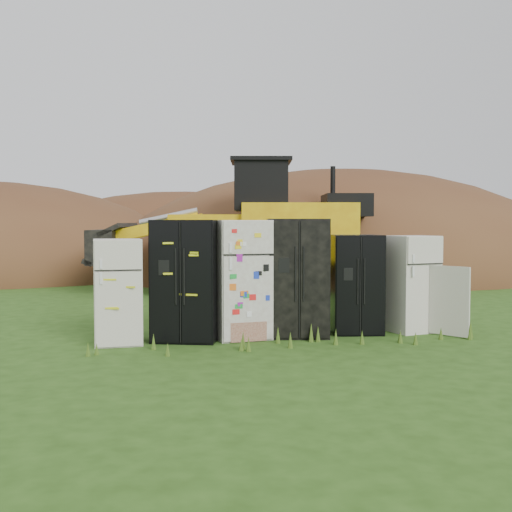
{
  "coord_description": "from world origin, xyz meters",
  "views": [
    {
      "loc": [
        -2.71,
        -10.05,
        1.87
      ],
      "look_at": [
        0.13,
        2.0,
        1.22
      ],
      "focal_mm": 45.0,
      "sensor_mm": 36.0,
      "label": 1
    }
  ],
  "objects_px": {
    "fridge_sticker": "(241,279)",
    "fridge_black_right": "(356,284)",
    "fridge_black_side": "(186,280)",
    "fridge_open_door": "(411,284)",
    "wheel_loader": "(228,226)",
    "fridge_leftmost": "(118,292)",
    "fridge_dark_mid": "(297,278)"
  },
  "relations": [
    {
      "from": "wheel_loader",
      "to": "fridge_open_door",
      "type": "bearing_deg",
      "value": -61.83
    },
    {
      "from": "fridge_leftmost",
      "to": "fridge_open_door",
      "type": "height_order",
      "value": "fridge_open_door"
    },
    {
      "from": "fridge_sticker",
      "to": "fridge_dark_mid",
      "type": "height_order",
      "value": "fridge_dark_mid"
    },
    {
      "from": "fridge_black_side",
      "to": "wheel_loader",
      "type": "height_order",
      "value": "wheel_loader"
    },
    {
      "from": "fridge_sticker",
      "to": "fridge_dark_mid",
      "type": "relative_size",
      "value": 0.99
    },
    {
      "from": "fridge_dark_mid",
      "to": "fridge_open_door",
      "type": "bearing_deg",
      "value": 11.62
    },
    {
      "from": "fridge_leftmost",
      "to": "fridge_dark_mid",
      "type": "distance_m",
      "value": 2.89
    },
    {
      "from": "fridge_leftmost",
      "to": "fridge_black_side",
      "type": "relative_size",
      "value": 0.85
    },
    {
      "from": "fridge_black_side",
      "to": "wheel_loader",
      "type": "bearing_deg",
      "value": 93.13
    },
    {
      "from": "fridge_sticker",
      "to": "fridge_black_right",
      "type": "bearing_deg",
      "value": -5.92
    },
    {
      "from": "fridge_black_right",
      "to": "wheel_loader",
      "type": "relative_size",
      "value": 0.23
    },
    {
      "from": "fridge_black_side",
      "to": "fridge_sticker",
      "type": "relative_size",
      "value": 1.0
    },
    {
      "from": "fridge_sticker",
      "to": "fridge_black_side",
      "type": "bearing_deg",
      "value": 175.44
    },
    {
      "from": "fridge_leftmost",
      "to": "fridge_dark_mid",
      "type": "relative_size",
      "value": 0.84
    },
    {
      "from": "fridge_leftmost",
      "to": "fridge_black_side",
      "type": "xyz_separation_m",
      "value": [
        1.06,
        0.06,
        0.15
      ]
    },
    {
      "from": "fridge_leftmost",
      "to": "fridge_sticker",
      "type": "bearing_deg",
      "value": 1.41
    },
    {
      "from": "fridge_dark_mid",
      "to": "fridge_open_door",
      "type": "xyz_separation_m",
      "value": [
        2.03,
        -0.03,
        -0.14
      ]
    },
    {
      "from": "fridge_leftmost",
      "to": "fridge_open_door",
      "type": "relative_size",
      "value": 0.98
    },
    {
      "from": "fridge_black_side",
      "to": "fridge_black_right",
      "type": "xyz_separation_m",
      "value": [
        2.88,
        0.0,
        -0.12
      ]
    },
    {
      "from": "fridge_dark_mid",
      "to": "fridge_open_door",
      "type": "height_order",
      "value": "fridge_dark_mid"
    },
    {
      "from": "fridge_black_right",
      "to": "fridge_open_door",
      "type": "xyz_separation_m",
      "value": [
        0.98,
        -0.05,
        -0.01
      ]
    },
    {
      "from": "fridge_sticker",
      "to": "fridge_black_right",
      "type": "xyz_separation_m",
      "value": [
        1.99,
        -0.01,
        -0.12
      ]
    },
    {
      "from": "fridge_dark_mid",
      "to": "fridge_black_right",
      "type": "distance_m",
      "value": 1.06
    },
    {
      "from": "fridge_black_side",
      "to": "fridge_open_door",
      "type": "xyz_separation_m",
      "value": [
        3.86,
        -0.05,
        -0.13
      ]
    },
    {
      "from": "fridge_leftmost",
      "to": "fridge_dark_mid",
      "type": "height_order",
      "value": "fridge_dark_mid"
    },
    {
      "from": "fridge_black_side",
      "to": "fridge_sticker",
      "type": "distance_m",
      "value": 0.89
    },
    {
      "from": "fridge_sticker",
      "to": "fridge_black_right",
      "type": "distance_m",
      "value": 1.99
    },
    {
      "from": "fridge_leftmost",
      "to": "fridge_black_right",
      "type": "height_order",
      "value": "fridge_black_right"
    },
    {
      "from": "fridge_open_door",
      "to": "wheel_loader",
      "type": "height_order",
      "value": "wheel_loader"
    },
    {
      "from": "fridge_black_side",
      "to": "fridge_open_door",
      "type": "height_order",
      "value": "fridge_black_side"
    },
    {
      "from": "fridge_black_side",
      "to": "fridge_black_right",
      "type": "height_order",
      "value": "fridge_black_side"
    },
    {
      "from": "fridge_open_door",
      "to": "fridge_black_right",
      "type": "bearing_deg",
      "value": 165.91
    }
  ]
}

